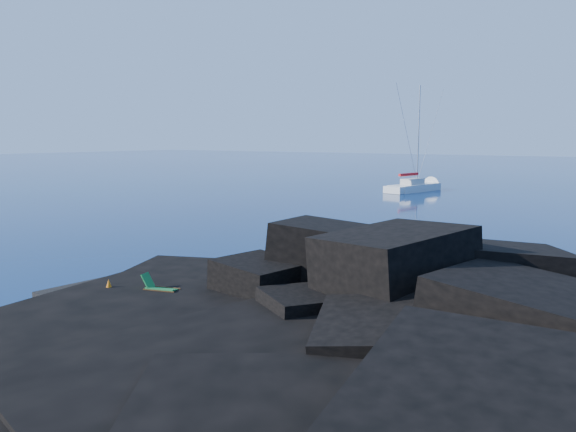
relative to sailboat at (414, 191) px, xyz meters
name	(u,v)px	position (x,y,z in m)	size (l,w,h in m)	color
ground	(76,289)	(4.87, -52.07, 0.00)	(400.00, 400.00, 0.00)	#031337
headland	(370,326)	(17.87, -49.07, 0.00)	(24.00, 24.00, 3.60)	black
beach	(154,303)	(9.37, -51.57, 0.00)	(8.50, 6.00, 0.70)	black
surf_foam	(234,282)	(9.87, -47.07, 0.00)	(10.00, 8.00, 0.06)	white
sailboat	(414,191)	(0.00, 0.00, 0.00)	(2.63, 12.55, 13.16)	silver
deck_chair	(162,284)	(9.78, -51.50, 0.84)	(1.44, 0.63, 0.99)	#197334
towel	(220,294)	(11.50, -49.95, 0.37)	(1.80, 0.85, 0.05)	white
sunbather	(220,290)	(11.50, -49.95, 0.52)	(1.71, 0.45, 0.25)	tan
marker_cone	(109,286)	(7.70, -52.46, 0.66)	(0.40, 0.40, 0.61)	#D3660B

